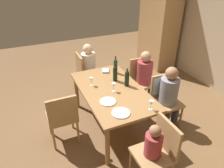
{
  "coord_description": "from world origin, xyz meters",
  "views": [
    {
      "loc": [
        2.66,
        -1.19,
        2.54
      ],
      "look_at": [
        0.0,
        0.0,
        0.84
      ],
      "focal_mm": 33.34,
      "sensor_mm": 36.0,
      "label": 1
    }
  ],
  "objects_px": {
    "wine_bottle_short_olive": "(115,66)",
    "chair_near": "(62,116)",
    "chair_left_end": "(85,71)",
    "wine_glass_near_right": "(114,86)",
    "chair_right_end": "(158,149)",
    "person_woman_host": "(145,75)",
    "person_man_guest": "(169,94)",
    "person_man_bearded": "(90,65)",
    "wine_bottle_tall_green": "(127,78)",
    "dinner_plate_guest_left": "(121,113)",
    "chair_far_left": "(142,78)",
    "dinner_plate_host": "(108,102)",
    "wine_bottle_dark_red": "(115,73)",
    "armoire_cabinet": "(159,25)",
    "wine_glass_near_left": "(91,80)",
    "person_child_small": "(151,150)",
    "wine_glass_centre": "(151,103)",
    "dining_table": "(112,94)",
    "chair_far_right": "(164,93)"
  },
  "relations": [
    {
      "from": "person_man_guest",
      "to": "wine_bottle_dark_red",
      "type": "bearing_deg",
      "value": -43.23
    },
    {
      "from": "person_man_bearded",
      "to": "dinner_plate_guest_left",
      "type": "xyz_separation_m",
      "value": [
        1.85,
        -0.17,
        0.1
      ]
    },
    {
      "from": "chair_left_end",
      "to": "wine_bottle_tall_green",
      "type": "height_order",
      "value": "wine_bottle_tall_green"
    },
    {
      "from": "wine_glass_centre",
      "to": "wine_glass_near_right",
      "type": "distance_m",
      "value": 0.71
    },
    {
      "from": "chair_near",
      "to": "wine_glass_near_right",
      "type": "distance_m",
      "value": 0.92
    },
    {
      "from": "chair_left_end",
      "to": "wine_bottle_short_olive",
      "type": "relative_size",
      "value": 2.7
    },
    {
      "from": "chair_right_end",
      "to": "dinner_plate_guest_left",
      "type": "bearing_deg",
      "value": 21.34
    },
    {
      "from": "armoire_cabinet",
      "to": "wine_bottle_tall_green",
      "type": "xyz_separation_m",
      "value": [
        1.94,
        -1.96,
        -0.21
      ]
    },
    {
      "from": "chair_far_right",
      "to": "wine_bottle_short_olive",
      "type": "distance_m",
      "value": 1.0
    },
    {
      "from": "armoire_cabinet",
      "to": "wine_glass_near_left",
      "type": "xyz_separation_m",
      "value": [
        1.68,
        -2.5,
        -0.25
      ]
    },
    {
      "from": "armoire_cabinet",
      "to": "person_woman_host",
      "type": "distance_m",
      "value": 2.14
    },
    {
      "from": "chair_right_end",
      "to": "wine_glass_near_right",
      "type": "relative_size",
      "value": 6.17
    },
    {
      "from": "wine_bottle_dark_red",
      "to": "person_man_bearded",
      "type": "bearing_deg",
      "value": -171.55
    },
    {
      "from": "person_man_bearded",
      "to": "wine_bottle_short_olive",
      "type": "distance_m",
      "value": 0.79
    },
    {
      "from": "person_man_guest",
      "to": "dinner_plate_guest_left",
      "type": "xyz_separation_m",
      "value": [
        0.22,
        -1.01,
        0.09
      ]
    },
    {
      "from": "person_man_bearded",
      "to": "chair_near",
      "type": "bearing_deg",
      "value": -34.19
    },
    {
      "from": "person_man_guest",
      "to": "chair_far_left",
      "type": "bearing_deg",
      "value": -90.0
    },
    {
      "from": "armoire_cabinet",
      "to": "wine_glass_near_left",
      "type": "height_order",
      "value": "armoire_cabinet"
    },
    {
      "from": "chair_far_left",
      "to": "person_child_small",
      "type": "xyz_separation_m",
      "value": [
        1.69,
        -0.89,
        0.03
      ]
    },
    {
      "from": "person_woman_host",
      "to": "person_man_guest",
      "type": "relative_size",
      "value": 0.99
    },
    {
      "from": "wine_bottle_dark_red",
      "to": "dinner_plate_host",
      "type": "height_order",
      "value": "wine_bottle_dark_red"
    },
    {
      "from": "dining_table",
      "to": "chair_far_right",
      "type": "distance_m",
      "value": 0.9
    },
    {
      "from": "wine_glass_centre",
      "to": "person_man_bearded",
      "type": "bearing_deg",
      "value": -172.66
    },
    {
      "from": "wine_glass_near_right",
      "to": "dinner_plate_host",
      "type": "height_order",
      "value": "wine_glass_near_right"
    },
    {
      "from": "chair_far_right",
      "to": "wine_bottle_dark_red",
      "type": "bearing_deg",
      "value": -35.91
    },
    {
      "from": "wine_bottle_tall_green",
      "to": "wine_bottle_short_olive",
      "type": "height_order",
      "value": "wine_bottle_short_olive"
    },
    {
      "from": "armoire_cabinet",
      "to": "chair_far_right",
      "type": "xyz_separation_m",
      "value": [
        2.2,
        -1.37,
        -0.5
      ]
    },
    {
      "from": "person_woman_host",
      "to": "dinner_plate_host",
      "type": "xyz_separation_m",
      "value": [
        0.66,
        -1.07,
        0.09
      ]
    },
    {
      "from": "wine_bottle_short_olive",
      "to": "chair_near",
      "type": "bearing_deg",
      "value": -62.63
    },
    {
      "from": "person_man_bearded",
      "to": "dinner_plate_guest_left",
      "type": "distance_m",
      "value": 1.86
    },
    {
      "from": "wine_glass_near_left",
      "to": "armoire_cabinet",
      "type": "bearing_deg",
      "value": 123.98
    },
    {
      "from": "chair_far_left",
      "to": "wine_bottle_tall_green",
      "type": "xyz_separation_m",
      "value": [
        0.46,
        -0.59,
        0.35
      ]
    },
    {
      "from": "chair_left_end",
      "to": "wine_glass_centre",
      "type": "height_order",
      "value": "chair_left_end"
    },
    {
      "from": "chair_right_end",
      "to": "wine_bottle_tall_green",
      "type": "height_order",
      "value": "wine_bottle_tall_green"
    },
    {
      "from": "wine_glass_centre",
      "to": "wine_glass_near_left",
      "type": "bearing_deg",
      "value": -151.08
    },
    {
      "from": "wine_bottle_tall_green",
      "to": "dinner_plate_guest_left",
      "type": "height_order",
      "value": "wine_bottle_tall_green"
    },
    {
      "from": "wine_glass_near_left",
      "to": "chair_left_end",
      "type": "bearing_deg",
      "value": 169.56
    },
    {
      "from": "chair_far_right",
      "to": "person_man_bearded",
      "type": "height_order",
      "value": "person_man_bearded"
    },
    {
      "from": "armoire_cabinet",
      "to": "dining_table",
      "type": "relative_size",
      "value": 1.29
    },
    {
      "from": "chair_left_end",
      "to": "wine_glass_near_right",
      "type": "relative_size",
      "value": 6.17
    },
    {
      "from": "wine_glass_centre",
      "to": "dinner_plate_guest_left",
      "type": "xyz_separation_m",
      "value": [
        -0.09,
        -0.42,
        -0.1
      ]
    },
    {
      "from": "chair_far_right",
      "to": "wine_glass_near_right",
      "type": "distance_m",
      "value": 0.92
    },
    {
      "from": "person_man_guest",
      "to": "person_man_bearded",
      "type": "bearing_deg",
      "value": -62.75
    },
    {
      "from": "dining_table",
      "to": "wine_bottle_tall_green",
      "type": "xyz_separation_m",
      "value": [
        -0.01,
        0.27,
        0.23
      ]
    },
    {
      "from": "chair_far_left",
      "to": "dinner_plate_host",
      "type": "height_order",
      "value": "chair_far_left"
    },
    {
      "from": "armoire_cabinet",
      "to": "chair_far_left",
      "type": "bearing_deg",
      "value": -42.86
    },
    {
      "from": "dining_table",
      "to": "chair_near",
      "type": "bearing_deg",
      "value": -84.24
    },
    {
      "from": "chair_right_end",
      "to": "wine_glass_near_left",
      "type": "height_order",
      "value": "chair_right_end"
    },
    {
      "from": "chair_right_end",
      "to": "person_man_bearded",
      "type": "xyz_separation_m",
      "value": [
        -2.45,
        -0.06,
        0.12
      ]
    },
    {
      "from": "chair_far_left",
      "to": "chair_left_end",
      "type": "height_order",
      "value": "same"
    }
  ]
}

